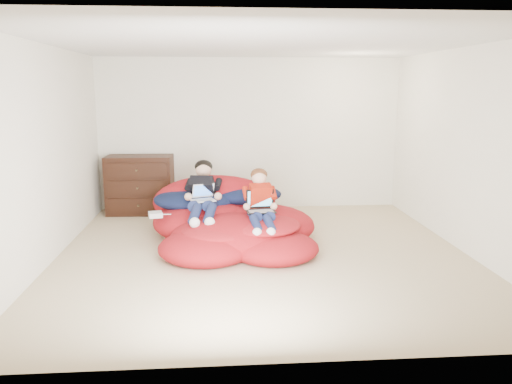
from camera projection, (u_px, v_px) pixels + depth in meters
name	position (u px, v px, depth m)	size (l,w,h in m)	color
room_shell	(263.00, 237.00, 6.09)	(5.10, 5.10, 2.77)	#C4B18C
dresser	(140.00, 185.00, 8.08)	(1.06, 0.60, 0.94)	black
beanbag_pile	(230.00, 222.00, 6.61)	(2.22, 2.22, 0.88)	#B0131A
cream_pillow	(198.00, 186.00, 7.22)	(0.46, 0.29, 0.29)	beige
older_boy	(203.00, 191.00, 6.61)	(0.39, 1.19, 0.68)	black
younger_boy	(260.00, 200.00, 6.23)	(0.34, 0.90, 0.69)	#B72310
laptop_white	(203.00, 196.00, 6.51)	(0.34, 0.38, 0.20)	silver
laptop_black	(260.00, 206.00, 6.22)	(0.38, 0.32, 0.26)	black
power_adapter	(155.00, 215.00, 6.36)	(0.17, 0.17, 0.06)	silver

